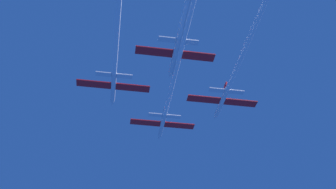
# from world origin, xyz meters

# --- Properties ---
(jet_lead) EXTENTS (14.73, 57.05, 2.44)m
(jet_lead) POSITION_xyz_m (0.23, -18.01, 0.43)
(jet_lead) COLOR white
(jet_left_wing) EXTENTS (14.73, 49.18, 2.44)m
(jet_left_wing) POSITION_xyz_m (-11.45, -26.23, 0.67)
(jet_left_wing) COLOR white
(jet_right_wing) EXTENTS (14.73, 51.17, 2.44)m
(jet_right_wing) POSITION_xyz_m (11.16, -26.96, -0.46)
(jet_right_wing) COLOR white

